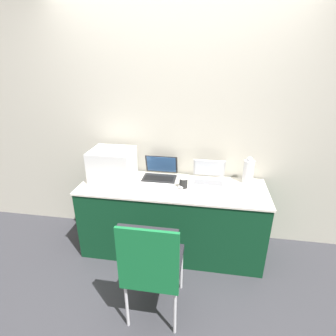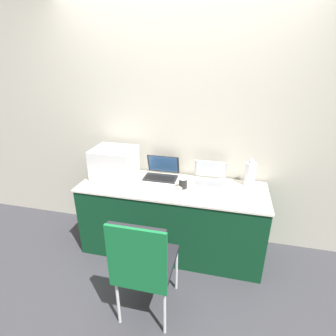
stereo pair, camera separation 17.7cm
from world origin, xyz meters
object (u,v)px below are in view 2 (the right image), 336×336
object	(u,v)px
laptop_left	(161,173)
external_keyboard	(152,186)
printer	(114,162)
chair	(143,261)
metal_pitcher	(250,173)
mouse	(180,188)
coffee_cup	(183,183)
laptop_right	(209,179)

from	to	relation	value
laptop_left	external_keyboard	world-z (taller)	laptop_left
printer	external_keyboard	world-z (taller)	printer
printer	chair	distance (m)	1.18
printer	metal_pitcher	xyz separation A→B (m)	(1.38, 0.13, -0.04)
laptop_left	mouse	world-z (taller)	laptop_left
chair	metal_pitcher	bearing A→B (deg)	54.70
metal_pitcher	mouse	bearing A→B (deg)	-159.67
chair	coffee_cup	bearing A→B (deg)	81.30
laptop_right	external_keyboard	world-z (taller)	laptop_right
laptop_left	metal_pitcher	distance (m)	0.90
laptop_left	laptop_right	distance (m)	0.51
laptop_left	laptop_right	size ratio (longest dim) A/B	1.06
printer	chair	size ratio (longest dim) A/B	0.45
printer	laptop_right	distance (m)	1.00
chair	external_keyboard	bearing A→B (deg)	101.57
external_keyboard	printer	bearing A→B (deg)	164.43
laptop_left	metal_pitcher	bearing A→B (deg)	1.42
coffee_cup	printer	bearing A→B (deg)	173.70
coffee_cup	chair	bearing A→B (deg)	-98.70
mouse	metal_pitcher	world-z (taller)	metal_pitcher
mouse	metal_pitcher	bearing A→B (deg)	20.33
chair	printer	bearing A→B (deg)	123.04
metal_pitcher	coffee_cup	bearing A→B (deg)	-161.28
laptop_left	external_keyboard	distance (m)	0.24
printer	laptop_left	xyz separation A→B (m)	(0.48, 0.11, -0.12)
laptop_right	external_keyboard	bearing A→B (deg)	-158.41
laptop_right	metal_pitcher	world-z (taller)	metal_pitcher
laptop_right	chair	distance (m)	1.12
external_keyboard	mouse	world-z (taller)	mouse
laptop_right	chair	world-z (taller)	laptop_right
printer	metal_pitcher	world-z (taller)	printer
printer	coffee_cup	bearing A→B (deg)	-6.30
laptop_left	external_keyboard	xyz separation A→B (m)	(-0.03, -0.23, -0.04)
printer	mouse	size ratio (longest dim) A/B	7.02
coffee_cup	laptop_left	bearing A→B (deg)	144.68
external_keyboard	chair	size ratio (longest dim) A/B	0.44
external_keyboard	coffee_cup	xyz separation A→B (m)	(0.30, 0.04, 0.04)
laptop_right	coffee_cup	bearing A→B (deg)	-144.44
printer	mouse	bearing A→B (deg)	-8.70
external_keyboard	coffee_cup	world-z (taller)	coffee_cup
laptop_left	printer	bearing A→B (deg)	-167.15
laptop_left	coffee_cup	world-z (taller)	laptop_left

